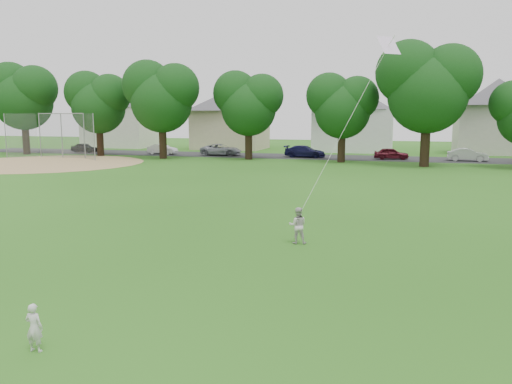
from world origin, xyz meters
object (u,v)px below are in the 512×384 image
(older_boy, at_px, (298,226))
(kite, at_px, (344,130))
(baseball_backstop, at_px, (58,136))
(toddler, at_px, (34,328))

(older_boy, bearing_deg, kite, -152.90)
(older_boy, xyz_separation_m, baseball_backstop, (-30.49, 27.56, 1.65))
(baseball_backstop, bearing_deg, older_boy, -42.12)
(toddler, bearing_deg, older_boy, -113.19)
(older_boy, bearing_deg, toddler, 60.07)
(older_boy, relative_size, baseball_backstop, 0.12)
(older_boy, xyz_separation_m, kite, (1.36, 1.06, 3.20))
(kite, bearing_deg, baseball_backstop, 140.23)
(baseball_backstop, bearing_deg, kite, -39.77)
(older_boy, height_order, baseball_backstop, baseball_backstop)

